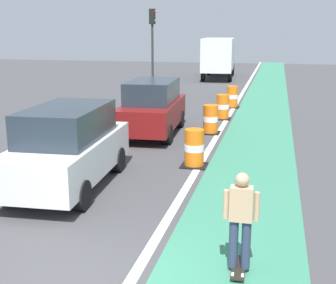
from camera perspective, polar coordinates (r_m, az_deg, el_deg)
The scene contains 12 objects.
ground_plane at distance 7.58m, azimuth -12.10°, elevation -16.89°, with size 100.00×100.00×0.00m, color #424244.
bike_lane_strip at distance 18.25m, azimuth 11.40°, elevation 1.45°, with size 2.50×80.00×0.01m, color #387F60.
lane_divider_stripe at distance 18.35m, azimuth 6.72°, elevation 1.71°, with size 0.20×80.00×0.01m, color silver.
skateboarder_on_lane at distance 7.41m, azimuth 9.11°, elevation -9.59°, with size 0.57×0.80×1.69m.
parked_suv_nearest at distance 11.49m, azimuth -12.39°, elevation -0.58°, with size 2.13×4.70×2.04m.
parked_suv_second at distance 17.05m, azimuth -1.94°, elevation 4.39°, with size 2.13×4.70×2.04m.
traffic_barrel_front at distance 13.08m, azimuth 3.32°, elevation -0.81°, with size 0.73×0.73×1.09m.
traffic_barrel_mid at distance 17.35m, azimuth 5.36°, elevation 2.81°, with size 0.73×0.73×1.09m.
traffic_barrel_back at distance 20.26m, azimuth 6.88°, elevation 4.36°, with size 0.73×0.73×1.09m.
traffic_barrel_far at distance 23.42m, azimuth 8.08°, elevation 5.60°, with size 0.73×0.73×1.09m.
delivery_truck_down_block at distance 37.61m, azimuth 6.41°, elevation 10.73°, with size 2.76×7.73×3.23m.
traffic_light_corner at distance 28.50m, azimuth -1.96°, elevation 13.17°, with size 0.41×0.32×5.10m.
Camera 1 is at (2.96, -5.83, 3.84)m, focal length 48.52 mm.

